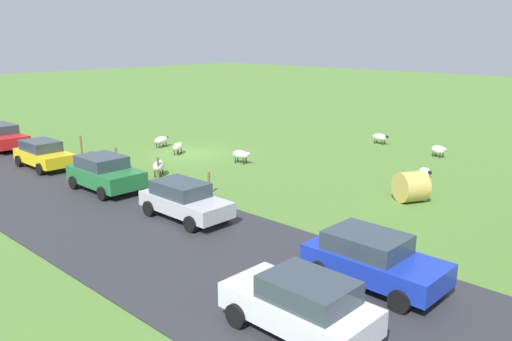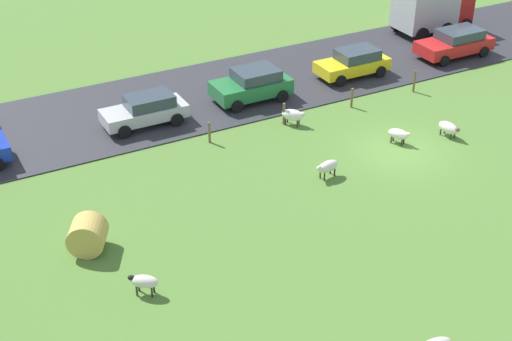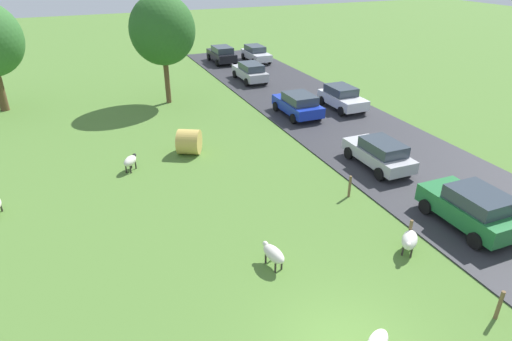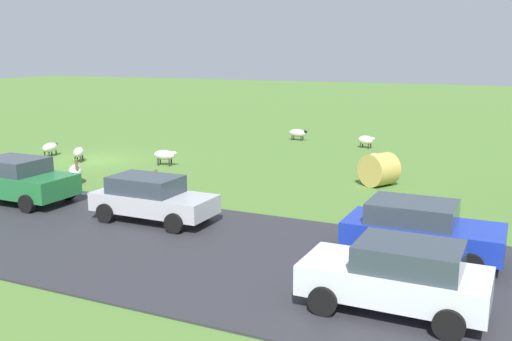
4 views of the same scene
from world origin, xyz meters
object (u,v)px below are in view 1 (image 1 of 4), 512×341
Objects in this scene: sheep_3 at (178,147)px; hay_bale_0 at (411,187)px; car_4 at (105,173)px; car_6 at (0,136)px; sheep_5 at (241,155)px; sheep_2 at (161,140)px; sheep_4 at (380,137)px; car_7 at (301,304)px; sheep_1 at (425,172)px; sheep_0 at (159,166)px; car_5 at (43,154)px; sheep_6 at (439,150)px; car_8 at (184,200)px; car_2 at (373,258)px.

sheep_3 is 15.28m from hay_bale_0.
hay_bale_0 is at bearing 127.08° from car_4.
car_6 is (8.30, -24.79, 0.20)m from hay_bale_0.
sheep_5 reaches higher than sheep_3.
sheep_4 is at bearing 137.60° from sheep_2.
hay_bale_0 is 12.38m from car_7.
car_7 reaches higher than sheep_1.
sheep_0 is 0.30× the size of car_7.
car_5 is 21.33m from car_7.
car_5 is at bearing -89.43° from car_4.
car_8 is (17.81, -2.52, 0.36)m from sheep_6.
sheep_5 is 18.19m from car_7.
car_7 is at bearing 82.61° from car_6.
hay_bale_0 reaches higher than sheep_3.
car_8 is (8.54, -5.52, 0.15)m from hay_bale_0.
sheep_3 is 0.27× the size of car_4.
car_8 is at bearing 57.15° from sheep_2.
car_2 is 3.59m from car_7.
car_2 reaches higher than car_5.
sheep_1 is at bearing 103.33° from sheep_2.
sheep_6 is 19.77m from car_4.
sheep_3 is at bearing -111.20° from car_2.
sheep_0 is 13.32m from car_6.
sheep_0 is 1.06× the size of sheep_6.
sheep_6 is 17.99m from car_8.
car_6 is (18.64, -17.09, 0.41)m from sheep_4.
car_7 is at bearing 61.76° from sheep_2.
sheep_4 is at bearing 137.47° from car_6.
sheep_1 is 0.26× the size of car_8.
sheep_1 is at bearing -160.86° from car_2.
sheep_4 is 4.82m from sheep_6.
car_4 is at bearing -41.23° from sheep_1.
car_5 is (8.03, -0.07, 0.37)m from sheep_2.
car_2 is at bearing -177.47° from car_7.
sheep_5 is at bearing -69.90° from sheep_1.
car_6 is at bearing -53.57° from sheep_3.
sheep_4 is at bearing -149.95° from car_2.
sheep_5 is 0.90× the size of hay_bale_0.
sheep_1 is at bearing 128.00° from sheep_0.
sheep_3 is 0.79× the size of hay_bale_0.
hay_bale_0 is at bearing 15.74° from sheep_1.
sheep_3 is 0.24× the size of car_6.
car_2 is 20.92m from car_5.
car_4 is 13.39m from car_6.
sheep_2 reaches higher than sheep_3.
car_6 is at bearing -42.71° from sheep_2.
sheep_6 is 23.27m from car_5.
sheep_0 reaches higher than sheep_1.
car_8 is (-0.08, 5.89, -0.07)m from car_4.
car_8 is (0.24, 19.27, -0.05)m from car_6.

